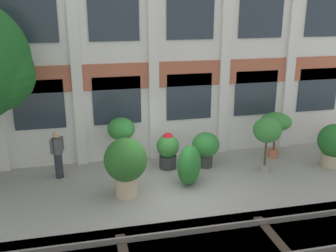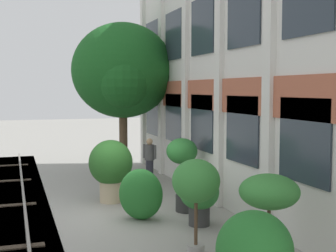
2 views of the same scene
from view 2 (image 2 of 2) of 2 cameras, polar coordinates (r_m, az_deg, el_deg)
name	(u,v)px [view 2 (image 2 of 2)]	position (r m, az deg, el deg)	size (l,w,h in m)	color
ground_plane	(124,214)	(12.54, -5.38, -10.60)	(80.00, 80.00, 0.00)	gray
apartment_facade	(229,74)	(13.11, 7.41, 6.37)	(16.13, 0.64, 7.41)	silver
broadleaf_tree	(123,73)	(18.08, -5.52, 6.43)	(4.09, 3.90, 5.80)	brown
potted_plant_low_pan	(196,183)	(9.19, 3.44, -6.98)	(0.94, 0.94, 1.91)	gray
potted_plant_glazed_jar	(187,185)	(12.59, 2.31, -7.22)	(0.77, 0.77, 1.29)	#333333
potted_plant_ribbed_drum	(199,195)	(11.33, 3.83, -8.38)	(0.96, 0.96, 1.25)	#333333
potted_plant_terracotta_small	(182,153)	(14.06, 1.70, -3.29)	(0.94, 0.94, 1.80)	gray
potted_plant_fluted_column	(111,166)	(13.64, -7.00, -4.82)	(1.27, 1.27, 1.81)	tan
potted_plant_tall_urn	(269,195)	(8.91, 12.24, -8.23)	(1.12, 1.12, 1.71)	#B76647
resident_by_doorway	(150,160)	(16.01, -2.26, -4.16)	(0.42, 0.38, 1.59)	#282833
topiary_hedge	(141,194)	(11.84, -3.34, -8.30)	(1.13, 0.70, 1.28)	#236B28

